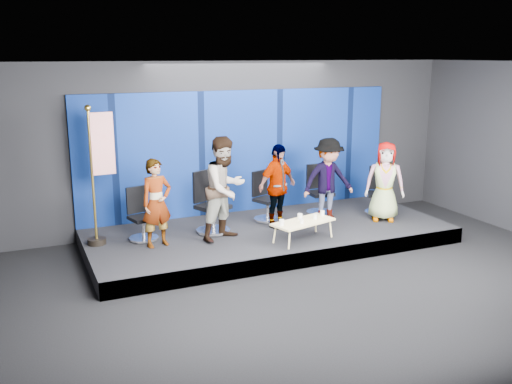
# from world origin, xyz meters

# --- Properties ---
(ground) EXTENTS (10.00, 10.00, 0.00)m
(ground) POSITION_xyz_m (0.00, 0.00, 0.00)
(ground) COLOR black
(ground) RESTS_ON ground
(room_walls) EXTENTS (10.02, 8.02, 3.51)m
(room_walls) POSITION_xyz_m (0.00, 0.00, 2.43)
(room_walls) COLOR black
(room_walls) RESTS_ON ground
(riser) EXTENTS (7.00, 3.00, 0.30)m
(riser) POSITION_xyz_m (0.00, 2.50, 0.15)
(riser) COLOR black
(riser) RESTS_ON ground
(backdrop) EXTENTS (7.00, 0.08, 2.60)m
(backdrop) POSITION_xyz_m (0.00, 3.95, 1.60)
(backdrop) COLOR #06194F
(backdrop) RESTS_ON riser
(chair_a) EXTENTS (0.67, 0.67, 0.97)m
(chair_a) POSITION_xyz_m (-2.43, 2.81, 0.62)
(chair_a) COLOR silver
(chair_a) RESTS_ON riser
(panelist_a) EXTENTS (0.65, 0.51, 1.58)m
(panelist_a) POSITION_xyz_m (-2.25, 2.35, 1.09)
(panelist_a) COLOR black
(panelist_a) RESTS_ON riser
(chair_b) EXTENTS (0.88, 0.88, 1.18)m
(chair_b) POSITION_xyz_m (-1.12, 2.74, 0.69)
(chair_b) COLOR silver
(chair_b) RESTS_ON riser
(panelist_b) EXTENTS (1.15, 1.05, 1.91)m
(panelist_b) POSITION_xyz_m (-1.01, 2.24, 1.26)
(panelist_b) COLOR black
(panelist_b) RESTS_ON riser
(chair_c) EXTENTS (0.75, 0.75, 1.02)m
(chair_c) POSITION_xyz_m (0.17, 3.05, 0.64)
(chair_c) COLOR silver
(chair_c) RESTS_ON riser
(panelist_c) EXTENTS (1.05, 0.73, 1.65)m
(panelist_c) POSITION_xyz_m (0.19, 2.55, 1.13)
(panelist_c) COLOR black
(panelist_c) RESTS_ON riser
(chair_d) EXTENTS (0.62, 0.62, 1.05)m
(chair_d) POSITION_xyz_m (1.43, 3.06, 0.65)
(chair_d) COLOR silver
(chair_d) RESTS_ON riser
(panelist_d) EXTENTS (1.12, 0.68, 1.70)m
(panelist_d) POSITION_xyz_m (1.34, 2.57, 1.15)
(panelist_d) COLOR black
(panelist_d) RESTS_ON riser
(chair_e) EXTENTS (0.77, 0.77, 1.00)m
(chair_e) POSITION_xyz_m (2.61, 2.58, 0.63)
(chair_e) COLOR silver
(chair_e) RESTS_ON riser
(panelist_e) EXTENTS (0.94, 0.85, 1.62)m
(panelist_e) POSITION_xyz_m (2.41, 2.12, 1.11)
(panelist_e) COLOR black
(panelist_e) RESTS_ON riser
(coffee_table) EXTENTS (1.28, 0.80, 0.37)m
(coffee_table) POSITION_xyz_m (0.27, 1.59, 0.64)
(coffee_table) COLOR tan
(coffee_table) RESTS_ON riser
(mug_a) EXTENTS (0.09, 0.09, 0.11)m
(mug_a) POSITION_xyz_m (-0.22, 1.51, 0.72)
(mug_a) COLOR silver
(mug_a) RESTS_ON coffee_table
(mug_b) EXTENTS (0.07, 0.07, 0.09)m
(mug_b) POSITION_xyz_m (0.17, 1.47, 0.71)
(mug_b) COLOR silver
(mug_b) RESTS_ON coffee_table
(mug_c) EXTENTS (0.09, 0.09, 0.11)m
(mug_c) POSITION_xyz_m (0.26, 1.71, 0.72)
(mug_c) COLOR silver
(mug_c) RESTS_ON coffee_table
(mug_d) EXTENTS (0.08, 0.08, 0.09)m
(mug_d) POSITION_xyz_m (0.53, 1.63, 0.71)
(mug_d) COLOR silver
(mug_d) RESTS_ON coffee_table
(mug_e) EXTENTS (0.08, 0.08, 0.10)m
(mug_e) POSITION_xyz_m (0.77, 1.78, 0.71)
(mug_e) COLOR silver
(mug_e) RESTS_ON coffee_table
(flag_stand) EXTENTS (0.57, 0.33, 2.50)m
(flag_stand) POSITION_xyz_m (-3.12, 2.87, 1.62)
(flag_stand) COLOR black
(flag_stand) RESTS_ON riser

